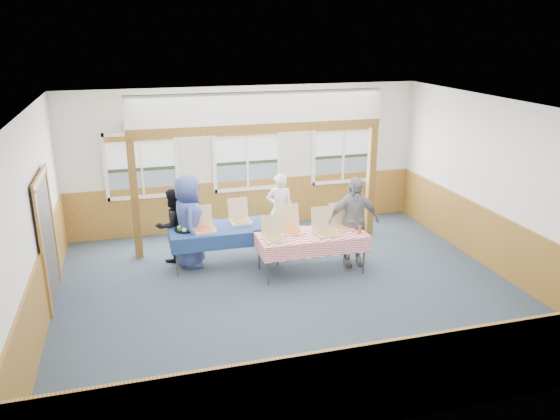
{
  "coord_description": "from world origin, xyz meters",
  "views": [
    {
      "loc": [
        -2.48,
        -8.22,
        4.39
      ],
      "look_at": [
        0.08,
        1.0,
        1.18
      ],
      "focal_mm": 35.0,
      "sensor_mm": 36.0,
      "label": 1
    }
  ],
  "objects_px": {
    "woman_white": "(280,209)",
    "man_blue": "(188,221)",
    "table_left": "(224,229)",
    "person_grey": "(353,221)",
    "table_right": "(311,236)",
    "woman_black": "(173,225)"
  },
  "relations": [
    {
      "from": "table_right",
      "to": "man_blue",
      "type": "xyz_separation_m",
      "value": [
        -2.16,
        0.92,
        0.19
      ]
    },
    {
      "from": "woman_white",
      "to": "person_grey",
      "type": "xyz_separation_m",
      "value": [
        1.07,
        -1.37,
        0.1
      ]
    },
    {
      "from": "man_blue",
      "to": "table_left",
      "type": "bearing_deg",
      "value": -96.93
    },
    {
      "from": "woman_black",
      "to": "man_blue",
      "type": "bearing_deg",
      "value": 105.25
    },
    {
      "from": "table_left",
      "to": "woman_black",
      "type": "bearing_deg",
      "value": 166.45
    },
    {
      "from": "table_left",
      "to": "person_grey",
      "type": "relative_size",
      "value": 1.27
    },
    {
      "from": "woman_black",
      "to": "person_grey",
      "type": "relative_size",
      "value": 0.84
    },
    {
      "from": "table_left",
      "to": "table_right",
      "type": "relative_size",
      "value": 1.01
    },
    {
      "from": "woman_white",
      "to": "man_blue",
      "type": "bearing_deg",
      "value": 26.83
    },
    {
      "from": "table_left",
      "to": "woman_black",
      "type": "relative_size",
      "value": 1.52
    },
    {
      "from": "woman_white",
      "to": "man_blue",
      "type": "relative_size",
      "value": 0.86
    },
    {
      "from": "table_right",
      "to": "person_grey",
      "type": "height_order",
      "value": "person_grey"
    },
    {
      "from": "table_left",
      "to": "table_right",
      "type": "distance_m",
      "value": 1.7
    },
    {
      "from": "woman_white",
      "to": "man_blue",
      "type": "height_order",
      "value": "man_blue"
    },
    {
      "from": "man_blue",
      "to": "woman_black",
      "type": "bearing_deg",
      "value": 43.08
    },
    {
      "from": "table_right",
      "to": "person_grey",
      "type": "bearing_deg",
      "value": -15.68
    },
    {
      "from": "man_blue",
      "to": "table_right",
      "type": "bearing_deg",
      "value": -111.16
    },
    {
      "from": "table_left",
      "to": "person_grey",
      "type": "distance_m",
      "value": 2.47
    },
    {
      "from": "table_left",
      "to": "table_right",
      "type": "height_order",
      "value": "same"
    },
    {
      "from": "table_right",
      "to": "woman_black",
      "type": "height_order",
      "value": "woman_black"
    },
    {
      "from": "table_right",
      "to": "woman_white",
      "type": "height_order",
      "value": "woman_white"
    },
    {
      "from": "woman_white",
      "to": "person_grey",
      "type": "relative_size",
      "value": 0.88
    }
  ]
}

